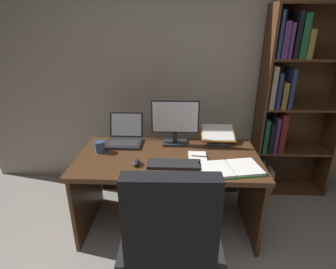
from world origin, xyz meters
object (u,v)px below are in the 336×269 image
reading_stand_with_book (218,135)px  notepad (198,157)px  coffee_mug (100,147)px  monitor (175,123)px  pen (200,156)px  desk (168,172)px  computer_mouse (136,163)px  bookshelf (289,104)px  keyboard (174,164)px  laptop (125,137)px  office_chair (171,262)px  open_binder (231,168)px

reading_stand_with_book → notepad: 0.43m
reading_stand_with_book → coffee_mug: 1.10m
monitor → notepad: 0.40m
coffee_mug → monitor: bearing=17.7°
monitor → reading_stand_with_book: 0.44m
pen → reading_stand_with_book: bearing=61.7°
coffee_mug → desk: bearing=1.5°
computer_mouse → coffee_mug: bearing=147.5°
desk → reading_stand_with_book: (0.46, 0.27, 0.26)m
computer_mouse → bookshelf: bearing=29.7°
keyboard → bookshelf: bearing=35.7°
computer_mouse → pen: 0.53m
bookshelf → laptop: bookshelf is taller
keyboard → reading_stand_with_book: bearing=51.1°
desk → office_chair: (0.05, -0.93, -0.06)m
laptop → pen: 0.75m
desk → bookshelf: (1.22, 0.60, 0.48)m
notepad → pen: bearing=0.0°
bookshelf → monitor: bearing=-160.9°
reading_stand_with_book → monitor: bearing=-169.7°
notepad → reading_stand_with_book: bearing=59.3°
office_chair → keyboard: office_chair is taller
bookshelf → notepad: size_ratio=9.25×
desk → laptop: laptop is taller
bookshelf → pen: size_ratio=13.88×
office_chair → coffee_mug: 1.16m
desk → coffee_mug: 0.65m
laptop → computer_mouse: (0.17, -0.44, -0.03)m
open_binder → pen: size_ratio=3.62×
notepad → pen: 0.02m
open_binder → reading_stand_with_book: bearing=81.6°
open_binder → coffee_mug: 1.12m
desk → pen: (0.27, -0.10, 0.21)m
bookshelf → keyboard: 1.46m
bookshelf → office_chair: bookshelf is taller
open_binder → pen: 0.29m
bookshelf → coffee_mug: bearing=-161.4°
laptop → reading_stand_with_book: laptop is taller
bookshelf → coffee_mug: 1.93m
office_chair → desk: bearing=91.6°
monitor → pen: monitor is taller
bookshelf → reading_stand_with_book: size_ratio=6.14×
desk → pen: size_ratio=11.00×
bookshelf → monitor: size_ratio=4.46×
pen → bookshelf: bearing=36.1°
desk → reading_stand_with_book: reading_stand_with_book is taller
desk → computer_mouse: 0.41m
computer_mouse → reading_stand_with_book: bearing=35.5°
notepad → keyboard: bearing=-143.4°
reading_stand_with_book → open_binder: reading_stand_with_book is taller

